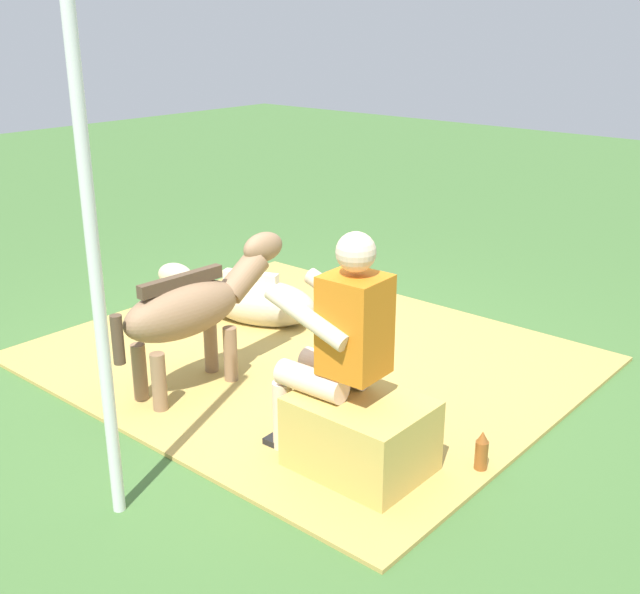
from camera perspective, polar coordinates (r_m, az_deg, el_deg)
The scene contains 8 objects.
ground_plane at distance 5.35m, azimuth -2.58°, elevation -5.26°, with size 24.00×24.00×0.00m, color #426B33.
hay_patch at distance 5.49m, azimuth -0.89°, elevation -4.46°, with size 3.46×2.93×0.02m, color tan.
hay_bale at distance 4.14m, azimuth 2.97°, elevation -10.06°, with size 0.68×0.53×0.42m, color tan.
person_seated at distance 4.00m, azimuth 1.24°, elevation -3.20°, with size 0.67×0.43×1.30m.
pony_standing at distance 4.93m, azimuth -9.14°, elevation -0.74°, with size 0.36×1.35×0.92m.
pony_lying at distance 6.08m, azimuth -5.18°, elevation -0.22°, with size 1.34×0.73×0.42m.
soda_bottle at distance 4.25m, azimuth 11.68°, elevation -11.05°, with size 0.07×0.07×0.24m.
tent_pole_left at distance 3.52m, azimuth -16.14°, elevation 2.64°, with size 0.06×0.06×2.55m, color silver.
Camera 1 is at (-3.34, 3.51, 2.27)m, focal length 43.94 mm.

